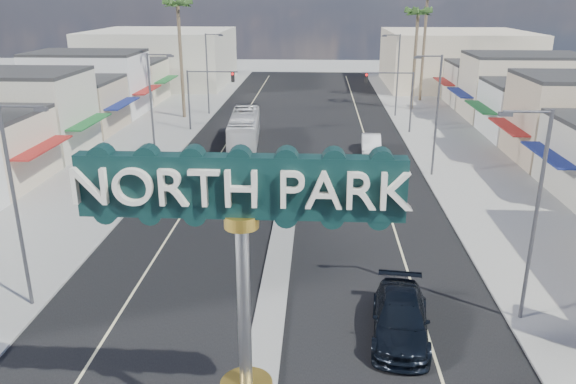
# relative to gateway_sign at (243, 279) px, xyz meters

# --- Properties ---
(ground) EXTENTS (160.00, 160.00, 0.00)m
(ground) POSITION_rel_gateway_sign_xyz_m (0.00, 28.02, -5.93)
(ground) COLOR gray
(ground) RESTS_ON ground
(road) EXTENTS (20.00, 120.00, 0.01)m
(road) POSITION_rel_gateway_sign_xyz_m (0.00, 28.02, -5.92)
(road) COLOR black
(road) RESTS_ON ground
(median_island) EXTENTS (1.30, 30.00, 0.16)m
(median_island) POSITION_rel_gateway_sign_xyz_m (0.00, 12.02, -5.85)
(median_island) COLOR gray
(median_island) RESTS_ON ground
(sidewalk_left) EXTENTS (8.00, 120.00, 0.12)m
(sidewalk_left) POSITION_rel_gateway_sign_xyz_m (-14.00, 28.02, -5.87)
(sidewalk_left) COLOR gray
(sidewalk_left) RESTS_ON ground
(sidewalk_right) EXTENTS (8.00, 120.00, 0.12)m
(sidewalk_right) POSITION_rel_gateway_sign_xyz_m (14.00, 28.02, -5.87)
(sidewalk_right) COLOR gray
(sidewalk_right) RESTS_ON ground
(storefront_row_left) EXTENTS (12.00, 42.00, 6.00)m
(storefront_row_left) POSITION_rel_gateway_sign_xyz_m (-24.00, 41.02, -2.93)
(storefront_row_left) COLOR beige
(storefront_row_left) RESTS_ON ground
(storefront_row_right) EXTENTS (12.00, 42.00, 6.00)m
(storefront_row_right) POSITION_rel_gateway_sign_xyz_m (24.00, 41.02, -2.93)
(storefront_row_right) COLOR #B7B29E
(storefront_row_right) RESTS_ON ground
(backdrop_far_left) EXTENTS (20.00, 20.00, 8.00)m
(backdrop_far_left) POSITION_rel_gateway_sign_xyz_m (-22.00, 73.02, -1.93)
(backdrop_far_left) COLOR #B7B29E
(backdrop_far_left) RESTS_ON ground
(backdrop_far_right) EXTENTS (20.00, 20.00, 8.00)m
(backdrop_far_right) POSITION_rel_gateway_sign_xyz_m (22.00, 73.02, -1.93)
(backdrop_far_right) COLOR beige
(backdrop_far_right) RESTS_ON ground
(gateway_sign) EXTENTS (8.20, 1.50, 9.15)m
(gateway_sign) POSITION_rel_gateway_sign_xyz_m (0.00, 0.00, 0.00)
(gateway_sign) COLOR red
(gateway_sign) RESTS_ON median_island
(traffic_signal_left) EXTENTS (5.09, 0.45, 6.00)m
(traffic_signal_left) POSITION_rel_gateway_sign_xyz_m (-9.18, 42.02, -1.65)
(traffic_signal_left) COLOR #47474C
(traffic_signal_left) RESTS_ON ground
(traffic_signal_right) EXTENTS (5.09, 0.45, 6.00)m
(traffic_signal_right) POSITION_rel_gateway_sign_xyz_m (9.18, 42.02, -1.65)
(traffic_signal_right) COLOR #47474C
(traffic_signal_right) RESTS_ON ground
(streetlight_l_near) EXTENTS (2.03, 0.22, 9.00)m
(streetlight_l_near) POSITION_rel_gateway_sign_xyz_m (-10.43, 8.02, -0.86)
(streetlight_l_near) COLOR #47474C
(streetlight_l_near) RESTS_ON ground
(streetlight_l_mid) EXTENTS (2.03, 0.22, 9.00)m
(streetlight_l_mid) POSITION_rel_gateway_sign_xyz_m (-10.43, 28.02, -0.86)
(streetlight_l_mid) COLOR #47474C
(streetlight_l_mid) RESTS_ON ground
(streetlight_l_far) EXTENTS (2.03, 0.22, 9.00)m
(streetlight_l_far) POSITION_rel_gateway_sign_xyz_m (-10.43, 50.02, -0.86)
(streetlight_l_far) COLOR #47474C
(streetlight_l_far) RESTS_ON ground
(streetlight_r_near) EXTENTS (2.03, 0.22, 9.00)m
(streetlight_r_near) POSITION_rel_gateway_sign_xyz_m (10.43, 8.02, -0.86)
(streetlight_r_near) COLOR #47474C
(streetlight_r_near) RESTS_ON ground
(streetlight_r_mid) EXTENTS (2.03, 0.22, 9.00)m
(streetlight_r_mid) POSITION_rel_gateway_sign_xyz_m (10.43, 28.02, -0.86)
(streetlight_r_mid) COLOR #47474C
(streetlight_r_mid) RESTS_ON ground
(streetlight_r_far) EXTENTS (2.03, 0.22, 9.00)m
(streetlight_r_far) POSITION_rel_gateway_sign_xyz_m (10.43, 50.02, -0.86)
(streetlight_r_far) COLOR #47474C
(streetlight_r_far) RESTS_ON ground
(palm_left_far) EXTENTS (2.60, 2.60, 13.10)m
(palm_left_far) POSITION_rel_gateway_sign_xyz_m (-13.00, 48.02, 5.57)
(palm_left_far) COLOR brown
(palm_left_far) RESTS_ON ground
(palm_right_mid) EXTENTS (2.60, 2.60, 12.10)m
(palm_right_mid) POSITION_rel_gateway_sign_xyz_m (13.00, 54.02, 4.67)
(palm_right_mid) COLOR brown
(palm_right_mid) RESTS_ON ground
(palm_right_far) EXTENTS (2.60, 2.60, 14.10)m
(palm_right_far) POSITION_rel_gateway_sign_xyz_m (15.00, 60.02, 6.46)
(palm_right_far) COLOR brown
(palm_right_far) RESTS_ON ground
(suv_right) EXTENTS (2.81, 5.67, 1.58)m
(suv_right) POSITION_rel_gateway_sign_xyz_m (5.34, 6.58, -5.14)
(suv_right) COLOR black
(suv_right) RESTS_ON ground
(car_parked_left) EXTENTS (2.17, 5.02, 1.69)m
(car_parked_left) POSITION_rel_gateway_sign_xyz_m (-9.00, 23.15, -5.08)
(car_parked_left) COLOR slate
(car_parked_left) RESTS_ON ground
(car_parked_right) EXTENTS (1.83, 4.69, 1.52)m
(car_parked_right) POSITION_rel_gateway_sign_xyz_m (6.57, 34.64, -5.17)
(car_parked_right) COLOR silver
(car_parked_right) RESTS_ON ground
(city_bus) EXTENTS (3.17, 10.60, 2.91)m
(city_bus) POSITION_rel_gateway_sign_xyz_m (-4.81, 36.82, -4.47)
(city_bus) COLOR silver
(city_bus) RESTS_ON ground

